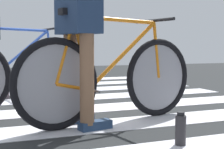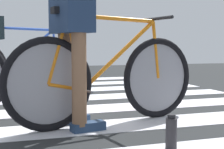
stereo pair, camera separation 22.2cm
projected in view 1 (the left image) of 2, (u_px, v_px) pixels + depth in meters
ground at (28, 107)px, 3.64m from camera, size 18.00×14.00×0.02m
crosswalk_markings at (30, 106)px, 3.61m from camera, size 5.45×5.77×0.00m
bicycle_1_of_3 at (112, 77)px, 2.81m from camera, size 1.71×0.56×0.93m
cyclist_1_of_3 at (79, 44)px, 2.62m from camera, size 0.38×0.45×1.02m
bicycle_3_of_3 at (14, 66)px, 4.37m from camera, size 1.73×0.52×0.93m
water_bottle at (181, 130)px, 2.17m from camera, size 0.07×0.07×0.22m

